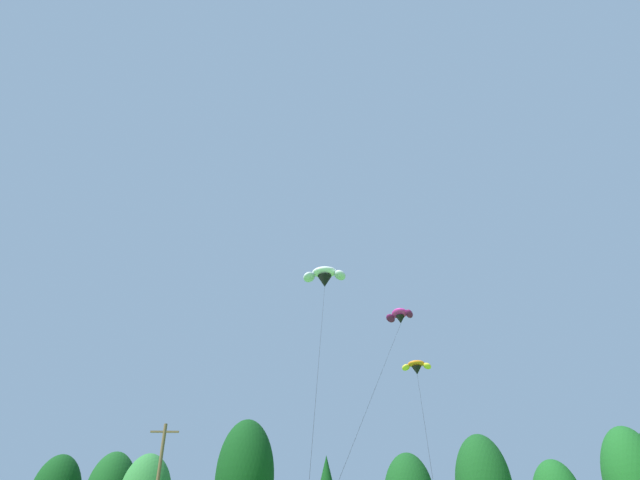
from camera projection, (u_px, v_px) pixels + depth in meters
treeline_tree_e at (245, 479)px, 49.18m from camera, size 5.45×5.45×13.53m
parafoil_kite_high_magenta at (400, 316)px, 44.44m from camera, size 9.09×21.54×18.47m
parafoil_kite_mid_orange at (417, 367)px, 38.61m from camera, size 4.51×18.08×13.27m
parafoil_kite_far_white at (325, 276)px, 46.46m from camera, size 4.03×21.67×22.42m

